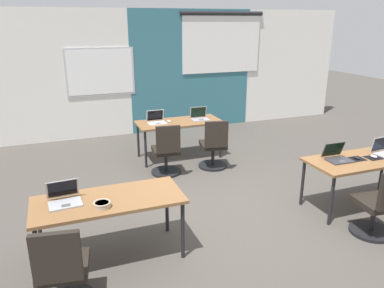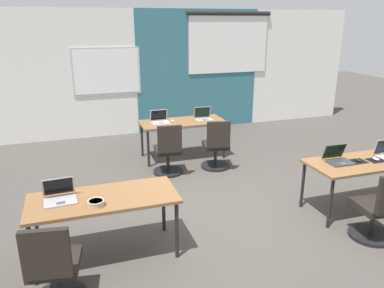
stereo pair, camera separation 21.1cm
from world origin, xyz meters
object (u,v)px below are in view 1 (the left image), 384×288
object	(u,v)px
laptop_near_right_inner	(337,157)
snack_bowl	(102,204)
desk_far_center	(179,124)
chair_far_left	(167,154)
chair_far_right	(214,148)
mouse_near_right_end	(374,156)
laptop_far_left	(157,120)
chair_near_right_inner	(379,208)
mouse_far_left	(169,121)
chair_near_left_end	(63,276)
desk_near_right	(362,162)
laptop_near_left_end	(64,199)
mouse_near_right_inner	(357,158)
desk_near_left	(109,204)
laptop_far_right	(200,117)

from	to	relation	value
laptop_near_right_inner	snack_bowl	distance (m)	3.22
desk_far_center	chair_far_left	bearing A→B (deg)	-122.85
chair_far_right	chair_far_left	bearing A→B (deg)	10.40
mouse_near_right_end	chair_far_right	bearing A→B (deg)	126.23
laptop_far_left	chair_near_right_inner	bearing A→B (deg)	-63.84
chair_far_left	desk_far_center	bearing A→B (deg)	-116.86
mouse_near_right_end	chair_near_right_inner	xyz separation A→B (m)	(-0.54, -0.69, -0.36)
mouse_far_left	chair_near_left_end	size ratio (longest dim) A/B	0.12
desk_near_right	laptop_near_left_end	distance (m)	3.94
mouse_near_right_end	snack_bowl	distance (m)	3.75
chair_far_right	desk_near_right	bearing A→B (deg)	134.96
chair_near_left_end	chair_far_right	size ratio (longest dim) A/B	1.00
laptop_far_left	mouse_near_right_inner	size ratio (longest dim) A/B	3.19
mouse_near_right_inner	laptop_near_left_end	xyz separation A→B (m)	(-3.84, 0.05, 0.03)
mouse_far_left	chair_far_left	world-z (taller)	chair_far_left
desk_near_left	laptop_near_left_end	distance (m)	0.46
desk_near_left	laptop_near_right_inner	bearing A→B (deg)	1.50
laptop_far_left	laptop_near_right_inner	xyz separation A→B (m)	(1.80, -2.76, -0.00)
desk_near_right	mouse_near_right_inner	xyz separation A→B (m)	(-0.10, 0.01, 0.08)
desk_near_left	desk_far_center	size ratio (longest dim) A/B	1.00
mouse_near_right_end	laptop_far_left	distance (m)	3.70
snack_bowl	chair_far_left	bearing A→B (deg)	58.71
desk_near_left	laptop_near_right_inner	size ratio (longest dim) A/B	4.78
desk_near_right	chair_far_right	bearing A→B (deg)	123.69
desk_near_left	desk_far_center	world-z (taller)	same
chair_far_right	mouse_far_left	bearing A→B (deg)	-42.29
mouse_far_left	snack_bowl	bearing A→B (deg)	-118.68
chair_far_left	chair_far_right	xyz separation A→B (m)	(0.88, -0.01, 0.00)
laptop_near_left_end	chair_near_left_end	distance (m)	0.86
desk_near_left	mouse_near_right_end	world-z (taller)	mouse_near_right_end
laptop_far_left	chair_near_right_inner	xyz separation A→B (m)	(1.80, -3.56, -0.39)
mouse_far_left	chair_near_right_inner	distance (m)	3.89
laptop_near_right_inner	desk_near_left	bearing A→B (deg)	-177.59
desk_near_right	chair_near_right_inner	xyz separation A→B (m)	(-0.38, -0.72, -0.28)
mouse_near_right_inner	snack_bowl	size ratio (longest dim) A/B	0.59
desk_near_left	mouse_far_left	distance (m)	3.23
desk_near_left	desk_far_center	xyz separation A→B (m)	(1.75, 2.80, 0.00)
laptop_near_right_inner	chair_near_left_end	xyz separation A→B (m)	(-3.65, -0.77, -0.39)
desk_near_right	laptop_near_left_end	world-z (taller)	laptop_near_left_end
mouse_near_right_end	laptop_far_right	distance (m)	3.20
desk_near_left	laptop_far_right	distance (m)	3.54
desk_near_right	mouse_near_right_end	distance (m)	0.18
desk_near_left	chair_far_right	distance (m)	2.97
desk_far_center	chair_near_left_end	world-z (taller)	chair_near_left_end
desk_far_center	mouse_near_right_end	xyz separation A→B (m)	(1.91, -2.83, 0.08)
chair_near_left_end	chair_far_right	xyz separation A→B (m)	(2.67, 2.73, 0.00)
desk_far_center	chair_near_right_inner	xyz separation A→B (m)	(1.37, -3.52, -0.28)
laptop_far_right	chair_far_right	bearing A→B (deg)	-87.94
chair_far_right	chair_near_left_end	bearing A→B (deg)	56.92
snack_bowl	laptop_near_left_end	bearing A→B (deg)	145.57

